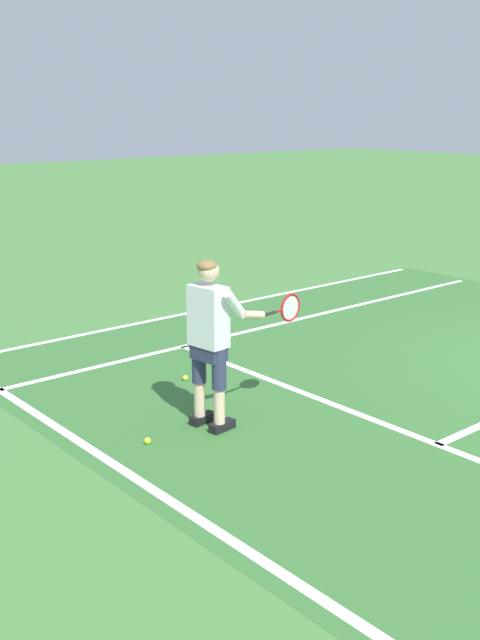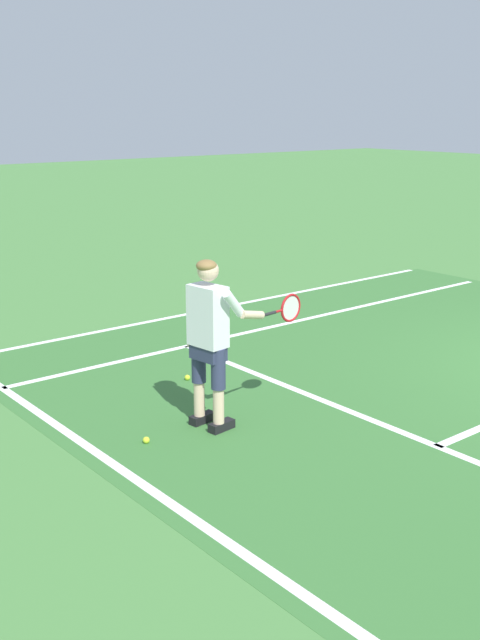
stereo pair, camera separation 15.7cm
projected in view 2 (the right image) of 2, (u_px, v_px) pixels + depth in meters
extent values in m
cube|color=white|center=(222.00, 538.00, 5.72)|extent=(10.98, 0.10, 0.01)
cube|color=white|center=(437.00, 446.00, 7.28)|extent=(8.23, 0.10, 0.01)
cube|color=white|center=(291.00, 322.00, 11.52)|extent=(0.10, 8.98, 0.01)
cube|color=white|center=(234.00, 305.00, 12.56)|extent=(0.10, 8.98, 0.01)
cube|color=black|center=(202.00, 418.00, 7.83)|extent=(0.14, 0.29, 0.09)
cube|color=black|center=(222.00, 426.00, 7.65)|extent=(0.14, 0.29, 0.09)
cylinder|color=beige|center=(199.00, 399.00, 7.75)|extent=(0.11, 0.11, 0.36)
cylinder|color=#2D3351|center=(199.00, 362.00, 7.65)|extent=(0.14, 0.14, 0.41)
cylinder|color=beige|center=(219.00, 406.00, 7.56)|extent=(0.11, 0.11, 0.36)
cylinder|color=#2D3351|center=(218.00, 369.00, 7.46)|extent=(0.14, 0.14, 0.41)
cube|color=#2D3351|center=(208.00, 349.00, 7.51)|extent=(0.36, 0.24, 0.20)
cube|color=white|center=(208.00, 316.00, 7.42)|extent=(0.40, 0.26, 0.60)
cylinder|color=beige|center=(191.00, 316.00, 7.59)|extent=(0.09, 0.09, 0.62)
cylinder|color=white|center=(234.00, 304.00, 7.26)|extent=(0.12, 0.27, 0.29)
cylinder|color=beige|center=(252.00, 315.00, 7.42)|extent=(0.11, 0.30, 0.14)
sphere|color=beige|center=(208.00, 271.00, 7.31)|extent=(0.21, 0.21, 0.21)
ellipsoid|color=olive|center=(206.00, 266.00, 7.28)|extent=(0.22, 0.22, 0.12)
cylinder|color=#232326|center=(269.00, 314.00, 7.57)|extent=(0.06, 0.20, 0.03)
cylinder|color=red|center=(279.00, 311.00, 7.67)|extent=(0.04, 0.10, 0.02)
torus|color=red|center=(291.00, 308.00, 7.80)|extent=(0.06, 0.30, 0.30)
cylinder|color=silver|center=(291.00, 308.00, 7.80)|extent=(0.04, 0.25, 0.25)
sphere|color=#CCE02D|center=(146.00, 440.00, 7.35)|extent=(0.07, 0.07, 0.07)
sphere|color=#CCE02D|center=(187.00, 378.00, 9.06)|extent=(0.07, 0.07, 0.07)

